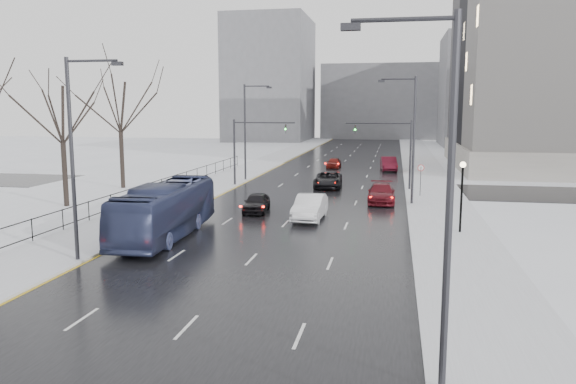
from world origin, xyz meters
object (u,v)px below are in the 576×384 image
Objects in this scene: tree_park_d at (67,207)px; sedan_right_distant at (389,164)px; mast_signal_right at (399,146)px; no_uturn_sign at (421,171)px; sedan_right_far at (381,193)px; bus at (166,210)px; sedan_right_near at (310,207)px; sedan_right_cross at (328,180)px; mast_signal_left at (245,144)px; streetlight_l_near at (76,150)px; streetlight_l_far at (247,127)px; sedan_center_far at (334,163)px; streetlight_r_mid at (411,134)px; lamppost_r_mid at (462,187)px; sedan_center_near at (257,202)px; streetlight_r_near at (441,187)px; tree_park_e at (123,189)px.

tree_park_d is 38.60m from sedan_right_distant.
tree_park_d reaches higher than sedan_right_distant.
mast_signal_right is 4.77m from no_uturn_sign.
sedan_right_distant is at bearing 88.07° from sedan_right_far.
no_uturn_sign is at bearing 46.86° from bus.
sedan_right_near is (19.18, -1.32, 0.89)m from tree_park_d.
bus is 23.39m from sedan_right_cross.
mast_signal_left is 0.56× the size of bus.
streetlight_l_near is 1.00× the size of streetlight_l_far.
sedan_right_distant is at bearing 82.43° from sedan_right_near.
sedan_right_near is at bearing -121.56° from sedan_right_far.
tree_park_d is at bearing -145.79° from sedan_right_cross.
streetlight_l_near reaches higher than sedan_center_far.
streetlight_l_far is (-16.33, 12.00, 0.00)m from streetlight_r_mid.
tree_park_d is 29.23m from lamppost_r_mid.
sedan_center_near is at bearing -71.54° from mast_signal_left.
streetlight_l_far is at bearing -145.23° from sedan_right_distant.
sedan_center_near is at bearing 114.12° from streetlight_r_near.
sedan_right_far is at bearing 47.55° from bus.
sedan_right_near is at bearing 106.67° from streetlight_r_near.
tree_park_e reaches higher than sedan_right_far.
mast_signal_left is at bearing 20.19° from tree_park_e.
lamppost_r_mid is at bearing -74.18° from streetlight_r_mid.
streetlight_r_mid reaches higher than mast_signal_left.
streetlight_r_near is 19.15m from streetlight_l_near.
streetlight_l_near is 1.54× the size of mast_signal_left.
streetlight_r_near is 39.24m from sedan_right_cross.
streetlight_l_far is 19.41m from no_uturn_sign.
streetlight_r_near is 3.70× the size of no_uturn_sign.
streetlight_l_far reaches higher than mast_signal_left.
sedan_right_cross is 17.70m from sedan_center_far.
sedan_right_far reaches higher than sedan_center_near.
lamppost_r_mid reaches higher than sedan_center_far.
streetlight_l_far is 22.06m from sedan_right_near.
sedan_right_far is (5.22, -7.63, -0.00)m from sedan_right_cross.
sedan_center_far is at bearing 107.88° from lamppost_r_mid.
sedan_right_cross is (18.98, 4.23, 0.81)m from tree_park_e.
bus reaches higher than sedan_center_far.
tree_park_d is at bearing 137.25° from streetlight_r_near.
sedan_right_distant is (-2.92, 20.16, -1.42)m from no_uturn_sign.
no_uturn_sign is (16.53, -4.00, -1.81)m from mast_signal_left.
streetlight_r_near reaches higher than sedan_right_cross.
mast_signal_left is 14.45m from sedan_center_near.
tree_park_e is at bearing 120.87° from bus.
streetlight_l_far is 3.70× the size of no_uturn_sign.
streetlight_l_far is (10.03, 8.00, 5.62)m from tree_park_e.
sedan_center_near is (-13.88, 4.67, -2.20)m from lamppost_r_mid.
streetlight_r_mid is at bearing 105.82° from lamppost_r_mid.
no_uturn_sign is 13.83m from sedan_right_near.
sedan_right_distant is at bearing 68.14° from sedan_center_near.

